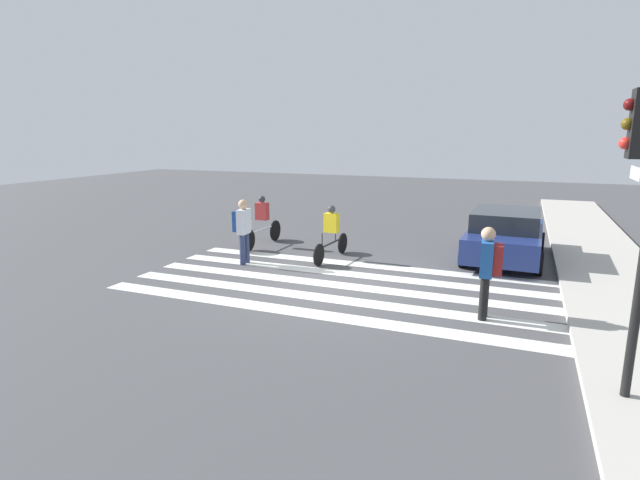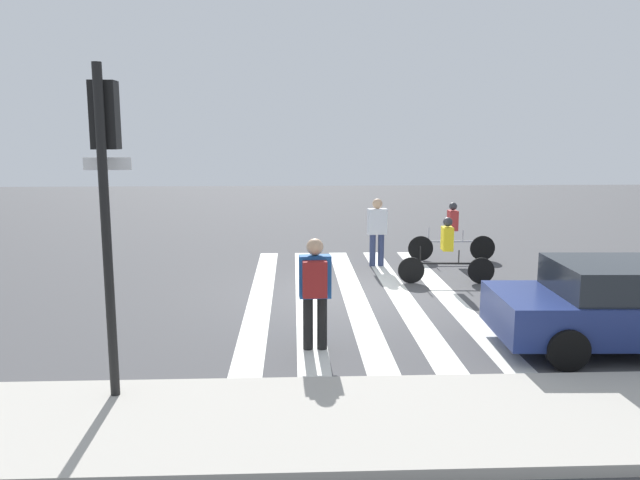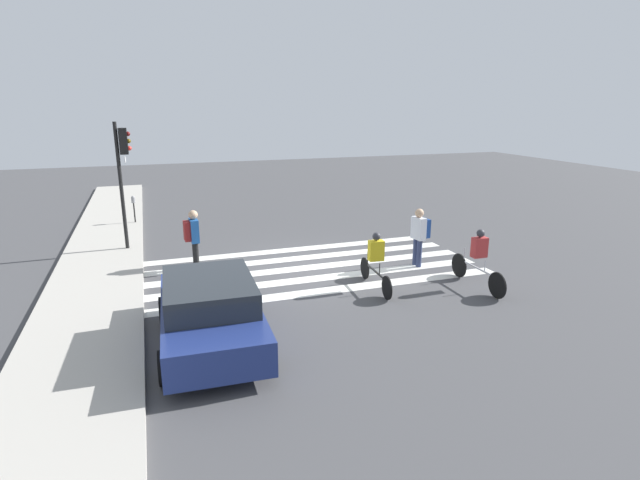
% 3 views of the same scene
% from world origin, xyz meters
% --- Properties ---
extents(ground_plane, '(60.00, 60.00, 0.00)m').
position_xyz_m(ground_plane, '(0.00, 0.00, 0.00)').
color(ground_plane, '#444447').
extents(sidewalk_curb, '(36.00, 2.50, 0.14)m').
position_xyz_m(sidewalk_curb, '(0.00, 6.25, 0.07)').
color(sidewalk_curb, '#ADA89E').
rests_on(sidewalk_curb, ground_plane).
extents(crosswalk_stripes, '(4.59, 10.00, 0.01)m').
position_xyz_m(crosswalk_stripes, '(-0.00, 0.00, 0.00)').
color(crosswalk_stripes, silver).
rests_on(crosswalk_stripes, ground_plane).
extents(pedestrian_child_with_backpack, '(0.53, 0.45, 1.82)m').
position_xyz_m(pedestrian_child_with_backpack, '(-0.92, -3.13, 1.06)').
color(pedestrian_child_with_backpack, navy).
rests_on(pedestrian_child_with_backpack, ground_plane).
extents(pedestrian_adult_blue_shirt, '(0.52, 0.44, 1.85)m').
position_xyz_m(pedestrian_adult_blue_shirt, '(0.98, 3.50, 1.08)').
color(pedestrian_adult_blue_shirt, black).
rests_on(pedestrian_adult_blue_shirt, ground_plane).
extents(cyclist_mid_street, '(2.27, 0.42, 1.59)m').
position_xyz_m(cyclist_mid_street, '(-2.29, -1.01, 0.86)').
color(cyclist_mid_street, black).
rests_on(cyclist_mid_street, ground_plane).
extents(cyclist_near_curb, '(2.45, 0.40, 1.64)m').
position_xyz_m(cyclist_near_curb, '(-3.11, -3.70, 0.87)').
color(cyclist_near_curb, black).
rests_on(cyclist_near_curb, ground_plane).
extents(car_parked_dark_suv, '(4.40, 2.23, 1.45)m').
position_xyz_m(car_parked_dark_suv, '(-4.14, 3.65, 0.74)').
color(car_parked_dark_suv, navy).
rests_on(car_parked_dark_suv, ground_plane).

